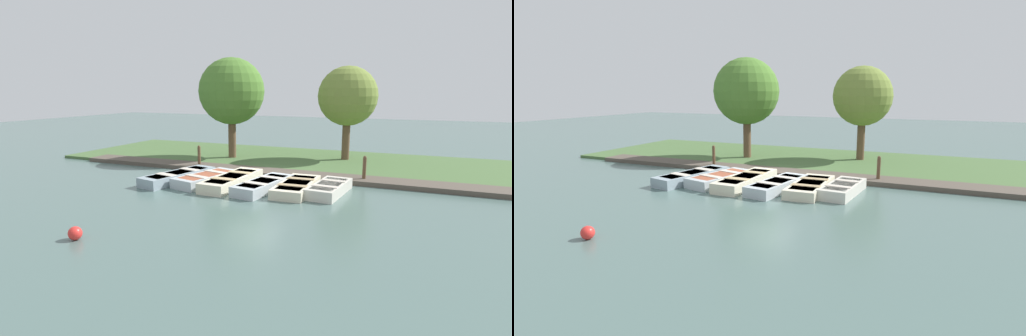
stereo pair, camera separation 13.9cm
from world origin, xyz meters
TOP-DOWN VIEW (x-y plane):
  - ground_plane at (0.00, 0.00)m, footprint 80.00×80.00m
  - shore_bank at (-5.00, 0.00)m, footprint 8.00×24.00m
  - dock_walkway at (-1.37, 0.00)m, footprint 1.33×19.71m
  - rowboat_0 at (1.40, -2.77)m, footprint 3.64×1.75m
  - rowboat_1 at (1.30, -1.47)m, footprint 3.12×1.84m
  - rowboat_2 at (1.20, -0.36)m, footprint 3.60×1.23m
  - rowboat_3 at (1.41, 1.09)m, footprint 3.24×1.50m
  - rowboat_4 at (1.08, 2.30)m, footprint 3.15×1.27m
  - rowboat_5 at (0.95, 3.52)m, footprint 2.72×1.25m
  - mooring_post_near at (-1.32, -3.39)m, footprint 0.14×0.14m
  - mooring_post_far at (-1.32, 4.43)m, footprint 0.14×0.14m
  - buoy at (8.06, -1.41)m, footprint 0.35×0.35m
  - park_tree_far_left at (-4.23, -3.05)m, footprint 3.53×3.53m
  - park_tree_left at (-5.98, 2.77)m, footprint 3.07×3.07m

SIDE VIEW (x-z plane):
  - ground_plane at x=0.00m, z-range 0.00..0.00m
  - shore_bank at x=-5.00m, z-range 0.00..0.14m
  - dock_walkway at x=-1.37m, z-range 0.00..0.19m
  - buoy at x=8.06m, z-range 0.00..0.35m
  - rowboat_4 at x=1.08m, z-range 0.00..0.38m
  - rowboat_3 at x=1.41m, z-range 0.00..0.41m
  - rowboat_5 at x=0.95m, z-range 0.00..0.42m
  - rowboat_1 at x=1.30m, z-range 0.00..0.42m
  - rowboat_0 at x=1.40m, z-range 0.00..0.42m
  - rowboat_2 at x=1.20m, z-range 0.00..0.43m
  - mooring_post_near at x=-1.32m, z-range 0.01..1.15m
  - mooring_post_far at x=-1.32m, z-range 0.01..1.15m
  - park_tree_left at x=-5.98m, z-range 0.93..5.93m
  - park_tree_far_left at x=-4.23m, z-range 0.94..6.41m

